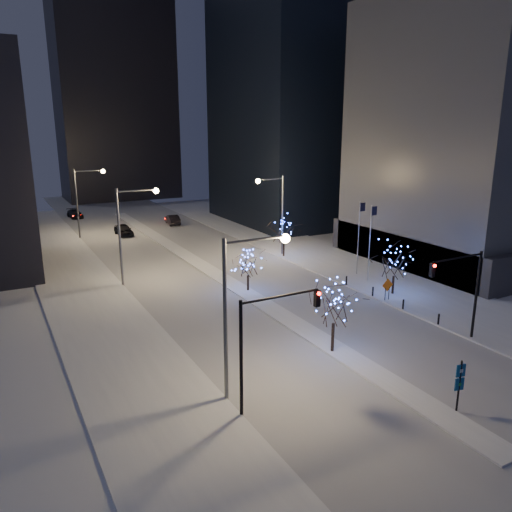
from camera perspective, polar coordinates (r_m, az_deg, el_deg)
ground at (r=34.85m, az=13.57°, el=-13.12°), size 160.00×160.00×0.00m
road at (r=63.34m, az=-7.93°, el=-0.05°), size 20.00×130.00×0.02m
median at (r=58.82m, az=-6.20°, el=-1.08°), size 2.00×80.00×0.15m
east_sidewalk at (r=58.08m, az=11.53°, el=-1.51°), size 10.00×90.00×0.15m
west_sidewalk at (r=45.95m, az=-17.69°, el=-6.32°), size 8.00×90.00×0.15m
midrise_block at (r=68.50m, az=25.94°, el=12.45°), size 30.00×22.00×30.00m
plinth at (r=69.92m, az=24.75°, el=1.80°), size 30.00×24.00×4.00m
horizon_block at (r=117.76m, az=-15.77°, el=16.66°), size 24.00×14.00×42.00m
street_lamp_w_near at (r=29.01m, az=-1.67°, el=-4.49°), size 4.40×0.56×10.00m
street_lamp_w_mid at (r=51.86m, az=-14.29°, el=3.69°), size 4.40×0.56×10.00m
street_lamp_w_far at (r=76.08m, az=-19.09°, el=6.75°), size 4.40×0.56×10.00m
street_lamp_east at (r=61.86m, az=2.34°, el=5.83°), size 3.90×0.56×10.00m
traffic_signal_west at (r=28.22m, az=1.13°, el=-8.85°), size 5.26×0.43×7.00m
traffic_signal_east at (r=39.88m, az=22.66°, el=-2.87°), size 5.26×0.43×7.00m
flagpoles at (r=53.88m, az=12.31°, el=2.37°), size 1.35×2.60×8.00m
bollards at (r=47.78m, az=14.79°, el=-4.62°), size 0.16×12.16×0.90m
car_near at (r=77.26m, az=-14.88°, el=2.91°), size 2.16×4.93×1.65m
car_mid at (r=84.15m, az=-9.53°, el=4.13°), size 2.22×5.03×1.61m
car_far at (r=94.52m, az=-19.99°, el=4.55°), size 2.41×5.10×1.44m
holiday_tree_median_near at (r=35.93m, az=8.92°, el=-5.43°), size 5.08×5.08×5.41m
holiday_tree_median_far at (r=48.88m, az=-0.93°, el=-0.88°), size 3.94×3.94×4.18m
holiday_tree_plaza_near at (r=49.57m, az=15.58°, el=-0.53°), size 5.12×5.12×5.14m
holiday_tree_plaza_far at (r=61.80m, az=3.22°, el=2.90°), size 4.86×4.86×4.90m
wayfinding_sign at (r=31.29m, az=22.25°, el=-13.10°), size 0.59×0.18×3.28m
construction_sign at (r=48.15m, az=14.79°, el=-3.45°), size 1.27×0.07×2.09m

